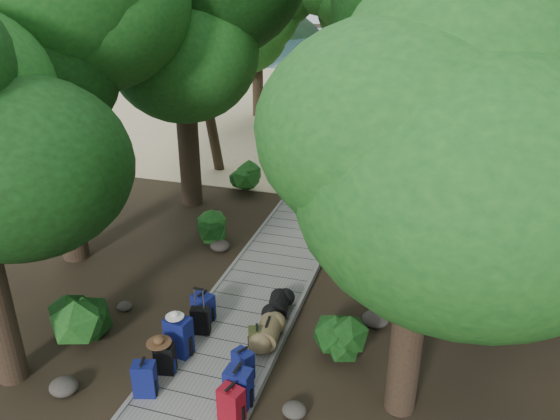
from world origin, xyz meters
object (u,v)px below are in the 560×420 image
(backpack_right_a, at_px, (231,403))
(backpack_right_b, at_px, (238,386))
(kayak, at_px, (281,135))
(backpack_right_c, at_px, (243,363))
(backpack_left_d, at_px, (203,306))
(backpack_left_c, at_px, (179,334))
(sun_lounger, at_px, (414,156))
(backpack_right_d, at_px, (257,338))
(duffel_right_khaki, at_px, (268,332))
(lone_suitcase_on_sand, at_px, (349,158))
(backpack_left_b, at_px, (165,357))
(duffel_right_black, at_px, (278,305))
(backpack_left_a, at_px, (145,378))
(suitcase_on_boardwalk, at_px, (201,321))

(backpack_right_a, height_order, backpack_right_b, backpack_right_b)
(backpack_right_a, height_order, kayak, backpack_right_a)
(backpack_right_c, bearing_deg, backpack_left_d, 161.07)
(backpack_left_c, distance_m, sun_lounger, 12.58)
(backpack_right_d, bearing_deg, backpack_right_b, -103.22)
(duffel_right_khaki, relative_size, sun_lounger, 0.35)
(backpack_right_d, distance_m, lone_suitcase_on_sand, 10.73)
(duffel_right_khaki, bearing_deg, backpack_left_b, -144.24)
(backpack_right_b, relative_size, backpack_right_c, 1.28)
(backpack_left_c, relative_size, kayak, 0.26)
(kayak, bearing_deg, backpack_right_c, -65.52)
(backpack_left_b, height_order, duffel_right_khaki, backpack_left_b)
(backpack_right_a, distance_m, duffel_right_black, 2.93)
(backpack_right_c, bearing_deg, duffel_right_khaki, 110.07)
(backpack_right_a, distance_m, backpack_right_b, 0.34)
(backpack_right_d, distance_m, duffel_right_khaki, 0.26)
(duffel_right_khaki, bearing_deg, duffel_right_black, 89.39)
(backpack_left_c, bearing_deg, backpack_right_d, 31.72)
(backpack_right_b, bearing_deg, backpack_right_d, 101.09)
(backpack_left_a, height_order, duffel_right_black, backpack_left_a)
(backpack_left_c, xyz_separation_m, backpack_right_d, (1.30, 0.54, -0.17))
(lone_suitcase_on_sand, distance_m, sun_lounger, 2.40)
(suitcase_on_boardwalk, bearing_deg, backpack_left_d, 94.31)
(backpack_left_b, height_order, backpack_right_a, backpack_right_a)
(backpack_right_c, bearing_deg, backpack_right_b, -49.72)
(backpack_right_c, xyz_separation_m, duffel_right_khaki, (0.11, 1.02, -0.07))
(backpack_right_d, bearing_deg, sun_lounger, 59.90)
(backpack_left_c, bearing_deg, kayak, 108.63)
(backpack_left_a, distance_m, suitcase_on_boardwalk, 1.79)
(backpack_right_d, relative_size, suitcase_on_boardwalk, 0.88)
(backpack_right_b, bearing_deg, backpack_left_d, 131.05)
(backpack_right_b, distance_m, lone_suitcase_on_sand, 12.16)
(backpack_right_c, bearing_deg, suitcase_on_boardwalk, 168.79)
(duffel_right_khaki, height_order, kayak, duffel_right_khaki)
(kayak, relative_size, sun_lounger, 1.63)
(backpack_right_a, height_order, duffel_right_khaki, backpack_right_a)
(backpack_left_c, xyz_separation_m, backpack_left_d, (-0.02, 1.10, -0.11))
(backpack_left_d, distance_m, duffel_right_black, 1.51)
(backpack_left_d, bearing_deg, duffel_right_khaki, 3.03)
(sun_lounger, bearing_deg, backpack_left_a, -123.40)
(backpack_right_a, distance_m, suitcase_on_boardwalk, 2.34)
(backpack_right_b, distance_m, suitcase_on_boardwalk, 2.08)
(backpack_left_c, distance_m, lone_suitcase_on_sand, 11.32)
(backpack_left_d, height_order, backpack_right_d, backpack_left_d)
(backpack_left_a, xyz_separation_m, sun_lounger, (3.32, 13.26, -0.13))
(suitcase_on_boardwalk, bearing_deg, backpack_left_b, -109.11)
(backpack_left_d, distance_m, backpack_right_b, 2.49)
(backpack_right_b, distance_m, backpack_right_c, 0.65)
(backpack_left_b, bearing_deg, backpack_right_c, 0.14)
(backpack_right_a, bearing_deg, sun_lounger, 97.79)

